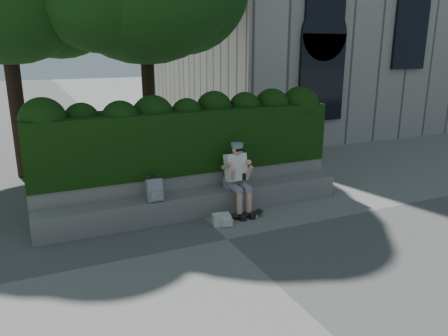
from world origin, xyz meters
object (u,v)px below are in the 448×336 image
skateboard (243,215)px  backpack_plaid (155,190)px  backpack_ground (222,219)px  person (237,175)px

skateboard → backpack_plaid: backpack_plaid is taller
skateboard → backpack_ground: size_ratio=2.28×
person → backpack_plaid: 1.62m
person → skateboard: bearing=-96.5°
person → backpack_ground: size_ratio=4.37×
skateboard → backpack_ground: 0.52m
backpack_plaid → backpack_ground: size_ratio=1.29×
skateboard → backpack_ground: (-0.50, -0.14, 0.04)m
backpack_plaid → backpack_ground: 1.32m
skateboard → backpack_plaid: 1.73m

